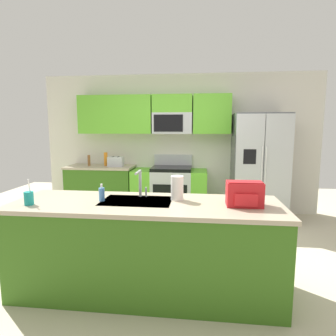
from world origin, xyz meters
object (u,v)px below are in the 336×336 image
pepper_mill (89,160)px  refrigerator (259,167)px  bottle_orange (106,159)px  backpack (244,193)px  paper_towel_roll (177,188)px  sink_faucet (140,181)px  toaster (116,162)px  range_oven (170,191)px  drink_cup_teal (29,198)px  soap_dispenser (102,194)px

pepper_mill → refrigerator: bearing=-1.3°
bottle_orange → pepper_mill: bearing=-174.7°
refrigerator → backpack: 2.52m
paper_towel_roll → refrigerator: bearing=61.7°
bottle_orange → sink_faucet: sink_faucet is taller
toaster → paper_towel_roll: paper_towel_roll is taller
pepper_mill → bottle_orange: bottle_orange is taller
range_oven → paper_towel_roll: 2.46m
refrigerator → drink_cup_teal: bearing=-134.5°
bottle_orange → paper_towel_roll: bearing=-57.2°
toaster → pepper_mill: size_ratio=1.40×
refrigerator → bottle_orange: bearing=178.0°
sink_faucet → soap_dispenser: size_ratio=1.66×
soap_dispenser → pepper_mill: bearing=114.5°
range_oven → pepper_mill: size_ratio=6.78×
range_oven → sink_faucet: sink_faucet is taller
range_oven → bottle_orange: (-1.21, 0.03, 0.58)m
pepper_mill → backpack: (2.49, -2.51, 0.02)m
bottle_orange → soap_dispenser: (0.82, -2.52, -0.06)m
refrigerator → pepper_mill: bearing=178.7°
toaster → drink_cup_teal: bearing=-90.4°
drink_cup_teal → paper_towel_roll: bearing=13.9°
bottle_orange → paper_towel_roll: bottle_orange is taller
paper_towel_roll → drink_cup_teal: bearing=-166.1°
bottle_orange → backpack: 3.34m
range_oven → drink_cup_teal: size_ratio=5.58×
refrigerator → backpack: (-0.61, -2.44, 0.09)m
sink_faucet → soap_dispenser: (-0.34, -0.19, -0.10)m
pepper_mill → soap_dispenser: 2.74m
refrigerator → pepper_mill: (-3.10, 0.07, 0.08)m
range_oven → toaster: size_ratio=4.86×
refrigerator → paper_towel_roll: 2.61m
toaster → backpack: backpack is taller
toaster → pepper_mill: bearing=174.7°
soap_dispenser → drink_cup_teal: bearing=-161.3°
drink_cup_teal → sink_faucet: bearing=22.6°
refrigerator → sink_faucet: bearing=-126.0°
refrigerator → bottle_orange: 2.79m
bottle_orange → backpack: bottle_orange is taller
range_oven → toaster: bearing=-177.0°
pepper_mill → sink_faucet: bearing=-57.3°
sink_faucet → drink_cup_teal: size_ratio=1.16×
range_oven → refrigerator: size_ratio=0.74×
toaster → backpack: (1.95, -2.46, 0.03)m
drink_cup_teal → toaster: bearing=89.6°
drink_cup_teal → soap_dispenser: 0.65m
backpack → bottle_orange: bearing=130.5°
refrigerator → soap_dispenser: (-1.96, -2.42, 0.04)m
refrigerator → backpack: refrigerator is taller
sink_faucet → drink_cup_teal: bearing=-157.4°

